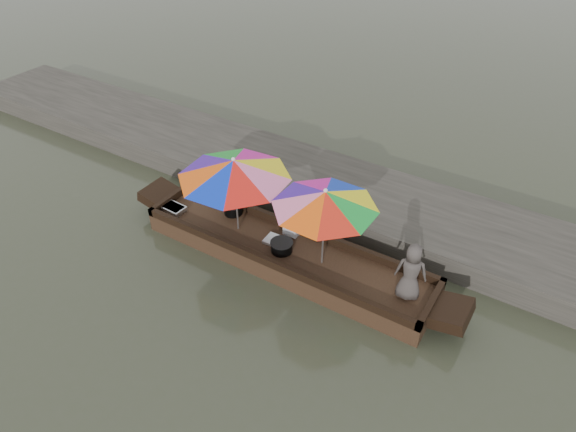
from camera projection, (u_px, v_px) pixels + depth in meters
The scene contains 11 objects.
water at pixel (285, 262), 9.49m from camera, with size 80.00×80.00×0.00m, color #373B29.
dock at pixel (341, 193), 10.83m from camera, with size 22.00×2.20×0.50m, color #2D2B26.
boat_hull at pixel (285, 255), 9.38m from camera, with size 5.56×1.20×0.35m, color black.
cooking_pot at pixel (233, 209), 10.05m from camera, with size 0.36×0.36×0.19m, color black.
tray_crayfish at pixel (174, 208), 10.16m from camera, with size 0.45×0.31×0.09m, color silver.
tray_scallop at pixel (277, 241), 9.37m from camera, with size 0.45×0.31×0.06m, color silver.
charcoal_grill at pixel (282, 247), 9.15m from camera, with size 0.39×0.39×0.18m, color black.
supply_bag at pixel (292, 228), 9.52m from camera, with size 0.28×0.22×0.26m, color silver.
vendor at pixel (411, 272), 8.01m from camera, with size 0.52×0.34×1.05m, color #413A37.
umbrella_bow at pixel (236, 195), 9.25m from camera, with size 2.04×2.04×1.55m, color pink, non-canonical shape.
umbrella_stern at pixel (324, 228), 8.49m from camera, with size 1.76×1.76×1.55m, color yellow, non-canonical shape.
Camera 1 is at (3.78, -5.96, 6.40)m, focal length 32.00 mm.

